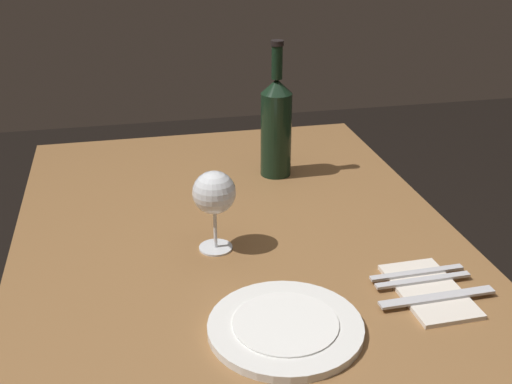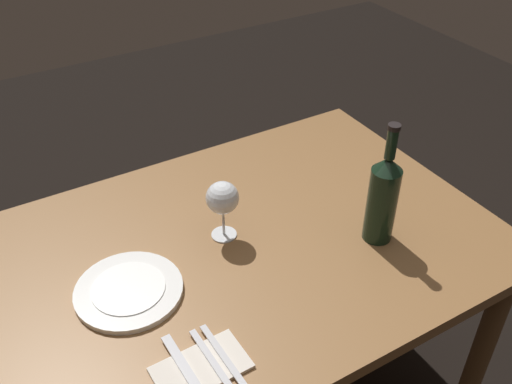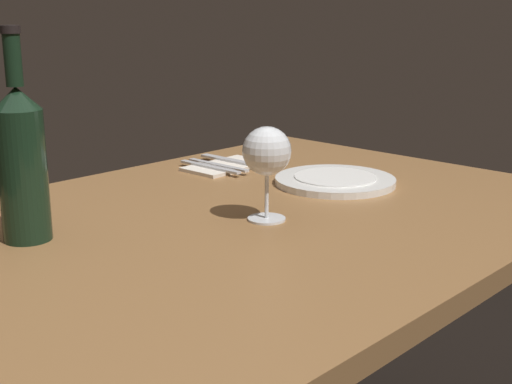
{
  "view_description": "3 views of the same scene",
  "coord_description": "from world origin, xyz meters",
  "px_view_note": "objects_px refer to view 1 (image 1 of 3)",
  "views": [
    {
      "loc": [
        1.11,
        -0.21,
        1.37
      ],
      "look_at": [
        -0.01,
        0.04,
        0.84
      ],
      "focal_mm": 44.94,
      "sensor_mm": 36.0,
      "label": 1
    },
    {
      "loc": [
        0.52,
        0.96,
        1.72
      ],
      "look_at": [
        -0.06,
        -0.02,
        0.87
      ],
      "focal_mm": 40.33,
      "sensor_mm": 36.0,
      "label": 2
    },
    {
      "loc": [
        -0.83,
        -0.84,
        1.1
      ],
      "look_at": [
        0.01,
        -0.04,
        0.79
      ],
      "focal_mm": 49.25,
      "sensor_mm": 36.0,
      "label": 3
    }
  ],
  "objects_px": {
    "wine_glass_left": "(214,194)",
    "table_knife": "(437,297)",
    "dinner_plate": "(285,327)",
    "fork_outer": "(417,273)",
    "fork_inner": "(423,280)",
    "folded_napkin": "(429,291)",
    "wine_bottle": "(276,125)"
  },
  "relations": [
    {
      "from": "dinner_plate",
      "to": "fork_inner",
      "type": "xyz_separation_m",
      "value": [
        -0.08,
        0.27,
        0.0
      ]
    },
    {
      "from": "fork_inner",
      "to": "table_knife",
      "type": "bearing_deg",
      "value": 0.0
    },
    {
      "from": "dinner_plate",
      "to": "fork_inner",
      "type": "height_order",
      "value": "dinner_plate"
    },
    {
      "from": "wine_bottle",
      "to": "folded_napkin",
      "type": "relative_size",
      "value": 1.72
    },
    {
      "from": "wine_glass_left",
      "to": "table_knife",
      "type": "distance_m",
      "value": 0.44
    },
    {
      "from": "wine_glass_left",
      "to": "fork_inner",
      "type": "distance_m",
      "value": 0.41
    },
    {
      "from": "dinner_plate",
      "to": "fork_outer",
      "type": "bearing_deg",
      "value": 110.38
    },
    {
      "from": "fork_inner",
      "to": "fork_outer",
      "type": "bearing_deg",
      "value": 180.0
    },
    {
      "from": "fork_inner",
      "to": "folded_napkin",
      "type": "bearing_deg",
      "value": 0.0
    },
    {
      "from": "fork_inner",
      "to": "fork_outer",
      "type": "relative_size",
      "value": 1.0
    },
    {
      "from": "wine_glass_left",
      "to": "dinner_plate",
      "type": "relative_size",
      "value": 0.65
    },
    {
      "from": "wine_bottle",
      "to": "dinner_plate",
      "type": "xyz_separation_m",
      "value": [
        0.62,
        -0.14,
        -0.12
      ]
    },
    {
      "from": "wine_bottle",
      "to": "wine_glass_left",
      "type": "bearing_deg",
      "value": -31.19
    },
    {
      "from": "folded_napkin",
      "to": "fork_outer",
      "type": "bearing_deg",
      "value": 180.0
    },
    {
      "from": "wine_glass_left",
      "to": "wine_bottle",
      "type": "relative_size",
      "value": 0.49
    },
    {
      "from": "wine_glass_left",
      "to": "table_knife",
      "type": "bearing_deg",
      "value": 52.39
    },
    {
      "from": "dinner_plate",
      "to": "fork_outer",
      "type": "distance_m",
      "value": 0.29
    },
    {
      "from": "folded_napkin",
      "to": "fork_outer",
      "type": "xyz_separation_m",
      "value": [
        -0.05,
        0.0,
        0.01
      ]
    },
    {
      "from": "wine_bottle",
      "to": "dinner_plate",
      "type": "relative_size",
      "value": 1.33
    },
    {
      "from": "wine_glass_left",
      "to": "fork_inner",
      "type": "height_order",
      "value": "wine_glass_left"
    },
    {
      "from": "wine_bottle",
      "to": "table_knife",
      "type": "bearing_deg",
      "value": 12.83
    },
    {
      "from": "folded_napkin",
      "to": "fork_inner",
      "type": "bearing_deg",
      "value": 180.0
    },
    {
      "from": "table_knife",
      "to": "wine_glass_left",
      "type": "bearing_deg",
      "value": -127.61
    },
    {
      "from": "wine_glass_left",
      "to": "folded_napkin",
      "type": "relative_size",
      "value": 0.85
    },
    {
      "from": "dinner_plate",
      "to": "folded_napkin",
      "type": "xyz_separation_m",
      "value": [
        -0.05,
        0.27,
        -0.0
      ]
    },
    {
      "from": "table_knife",
      "to": "dinner_plate",
      "type": "bearing_deg",
      "value": -85.51
    },
    {
      "from": "fork_outer",
      "to": "table_knife",
      "type": "distance_m",
      "value": 0.08
    },
    {
      "from": "table_knife",
      "to": "fork_outer",
      "type": "bearing_deg",
      "value": 180.0
    },
    {
      "from": "wine_glass_left",
      "to": "wine_bottle",
      "type": "height_order",
      "value": "wine_bottle"
    },
    {
      "from": "dinner_plate",
      "to": "table_knife",
      "type": "relative_size",
      "value": 1.19
    },
    {
      "from": "folded_napkin",
      "to": "table_knife",
      "type": "bearing_deg",
      "value": 0.0
    },
    {
      "from": "fork_inner",
      "to": "fork_outer",
      "type": "xyz_separation_m",
      "value": [
        -0.02,
        0.0,
        0.0
      ]
    }
  ]
}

